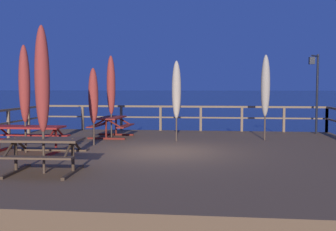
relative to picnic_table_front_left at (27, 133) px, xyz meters
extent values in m
plane|color=navy|center=(3.93, 0.61, -1.32)|extent=(600.00, 600.00, 0.00)
cube|color=brown|center=(3.93, 0.61, -0.94)|extent=(12.51, 11.90, 0.76)
cube|color=brown|center=(3.93, 6.41, 0.49)|extent=(12.21, 0.09, 0.08)
cube|color=brown|center=(3.93, 6.41, 0.01)|extent=(12.21, 0.07, 0.06)
cube|color=brown|center=(-2.17, 6.41, -0.04)|extent=(0.10, 0.10, 1.05)
cube|color=brown|center=(-0.43, 6.41, -0.04)|extent=(0.10, 0.10, 1.05)
cube|color=brown|center=(1.32, 6.41, -0.04)|extent=(0.10, 0.10, 1.05)
cube|color=brown|center=(3.06, 6.41, -0.04)|extent=(0.10, 0.10, 1.05)
cube|color=brown|center=(4.80, 6.41, -0.04)|extent=(0.10, 0.10, 1.05)
cube|color=brown|center=(6.55, 6.41, -0.04)|extent=(0.10, 0.10, 1.05)
cube|color=brown|center=(8.29, 6.41, -0.04)|extent=(0.10, 0.10, 1.05)
cube|color=brown|center=(10.04, 6.41, -0.04)|extent=(0.10, 0.10, 1.05)
cube|color=brown|center=(-2.17, 3.10, -0.04)|extent=(0.10, 0.10, 1.05)
cube|color=brown|center=(-2.17, 4.76, -0.04)|extent=(0.10, 0.10, 1.05)
cube|color=brown|center=(-2.17, 6.41, -0.04)|extent=(0.10, 0.10, 1.05)
cube|color=brown|center=(10.04, 6.41, -0.04)|extent=(0.10, 0.10, 1.05)
cube|color=maroon|center=(0.00, 0.00, 0.18)|extent=(2.10, 0.77, 0.05)
cube|color=maroon|center=(0.00, -0.56, -0.12)|extent=(2.10, 0.29, 0.04)
cube|color=maroon|center=(0.00, 0.56, -0.12)|extent=(2.10, 0.29, 0.04)
cylinder|color=maroon|center=(-0.87, 0.29, 0.03)|extent=(0.06, 0.63, 0.37)
cube|color=maroon|center=(0.87, -0.01, -0.53)|extent=(0.09, 1.40, 0.06)
cylinder|color=maroon|center=(0.87, -0.01, -0.19)|extent=(0.07, 0.07, 0.74)
cylinder|color=maroon|center=(0.87, -0.29, 0.03)|extent=(0.06, 0.63, 0.37)
cylinder|color=maroon|center=(0.87, 0.27, 0.03)|extent=(0.06, 0.63, 0.37)
cube|color=maroon|center=(1.52, 3.83, 0.18)|extent=(0.83, 1.68, 0.05)
cube|color=maroon|center=(2.08, 3.81, -0.12)|extent=(0.35, 1.66, 0.04)
cube|color=maroon|center=(0.96, 3.86, -0.12)|extent=(0.35, 1.66, 0.04)
cube|color=maroon|center=(1.49, 3.19, -0.53)|extent=(1.40, 0.14, 0.06)
cylinder|color=maroon|center=(1.49, 3.19, -0.19)|extent=(0.07, 0.07, 0.74)
cylinder|color=maroon|center=(1.77, 3.18, 0.03)|extent=(0.63, 0.08, 0.37)
cylinder|color=maroon|center=(1.21, 3.20, 0.03)|extent=(0.63, 0.08, 0.37)
cube|color=maroon|center=(1.55, 4.48, -0.53)|extent=(1.40, 0.14, 0.06)
cylinder|color=maroon|center=(1.55, 4.48, -0.19)|extent=(0.07, 0.07, 0.74)
cylinder|color=maroon|center=(1.83, 4.46, 0.03)|extent=(0.63, 0.08, 0.37)
cylinder|color=maroon|center=(1.27, 4.49, 0.03)|extent=(0.63, 0.08, 0.37)
cube|color=brown|center=(1.66, -2.69, 0.18)|extent=(1.67, 0.81, 0.05)
cube|color=brown|center=(1.68, -3.25, -0.12)|extent=(1.66, 0.33, 0.04)
cube|color=brown|center=(1.64, -2.13, -0.12)|extent=(1.66, 0.33, 0.04)
cube|color=#432F1F|center=(1.02, -2.71, -0.53)|extent=(0.13, 1.40, 0.06)
cylinder|color=#432F1F|center=(1.02, -2.71, -0.19)|extent=(0.07, 0.07, 0.74)
cylinder|color=#432F1F|center=(1.03, -2.99, 0.03)|extent=(0.08, 0.63, 0.37)
cylinder|color=#432F1F|center=(1.01, -2.43, 0.03)|extent=(0.08, 0.63, 0.37)
cube|color=#432F1F|center=(2.31, -2.67, -0.53)|extent=(0.13, 1.40, 0.06)
cylinder|color=#432F1F|center=(2.31, -2.67, -0.19)|extent=(0.07, 0.07, 0.74)
cylinder|color=#432F1F|center=(2.32, -2.95, 0.03)|extent=(0.08, 0.63, 0.37)
cylinder|color=#432F1F|center=(2.30, -2.39, 0.03)|extent=(0.08, 0.63, 0.37)
cylinder|color=#4C3828|center=(-0.04, 0.00, 0.90)|extent=(0.06, 0.06, 2.93)
ellipsoid|color=#A33328|center=(-0.04, 0.00, 1.42)|extent=(0.32, 0.32, 2.22)
cylinder|color=maroon|center=(-0.04, 0.00, 1.25)|extent=(0.21, 0.21, 0.05)
cone|color=#4C3828|center=(-0.04, 0.00, 2.43)|extent=(0.10, 0.10, 0.14)
cylinder|color=#4C3828|center=(1.54, 3.78, 0.88)|extent=(0.06, 0.06, 2.90)
ellipsoid|color=#A33328|center=(1.54, 3.78, 1.40)|extent=(0.32, 0.32, 2.20)
cylinder|color=maroon|center=(1.54, 3.78, 1.23)|extent=(0.21, 0.21, 0.05)
cone|color=#4C3828|center=(1.54, 3.78, 2.40)|extent=(0.10, 0.10, 0.14)
cylinder|color=#4C3828|center=(1.67, -2.73, 0.96)|extent=(0.06, 0.06, 3.05)
ellipsoid|color=#A33328|center=(1.67, -2.73, 1.50)|extent=(0.32, 0.32, 2.32)
cylinder|color=maroon|center=(1.67, -2.73, 1.33)|extent=(0.21, 0.21, 0.05)
cone|color=#4C3828|center=(1.67, -2.73, 2.56)|extent=(0.10, 0.10, 0.14)
cylinder|color=#4C3828|center=(4.06, 2.99, 0.76)|extent=(0.06, 0.06, 2.65)
ellipsoid|color=tan|center=(4.06, 2.99, 1.23)|extent=(0.32, 0.32, 2.02)
cylinder|color=#71614F|center=(4.06, 2.99, 1.08)|extent=(0.21, 0.21, 0.05)
cone|color=#4C3828|center=(4.06, 2.99, 2.16)|extent=(0.10, 0.10, 0.14)
cylinder|color=#4C3828|center=(1.48, 1.68, 0.62)|extent=(0.06, 0.06, 2.37)
ellipsoid|color=#A33328|center=(1.48, 1.68, 1.04)|extent=(0.32, 0.32, 1.80)
cylinder|color=maroon|center=(1.48, 1.68, 0.91)|extent=(0.21, 0.21, 0.05)
cone|color=#4C3828|center=(1.48, 1.68, 1.88)|extent=(0.10, 0.10, 0.14)
cylinder|color=#4C3828|center=(7.17, 3.58, 0.87)|extent=(0.06, 0.06, 2.86)
ellipsoid|color=tan|center=(7.17, 3.58, 1.38)|extent=(0.32, 0.32, 2.18)
cylinder|color=#685B4C|center=(7.17, 3.58, 1.21)|extent=(0.21, 0.21, 0.05)
cone|color=#4C3828|center=(7.17, 3.58, 2.37)|extent=(0.10, 0.10, 0.14)
cylinder|color=black|center=(9.49, 5.86, 1.04)|extent=(0.09, 0.09, 3.20)
cylinder|color=black|center=(9.32, 5.65, 2.56)|extent=(0.38, 0.47, 0.06)
cube|color=black|center=(9.15, 5.43, 2.36)|extent=(0.20, 0.20, 0.28)
sphere|color=#F4E08C|center=(9.15, 5.43, 2.36)|extent=(0.14, 0.14, 0.14)
camera|label=1|loc=(5.36, -11.30, 1.33)|focal=44.09mm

